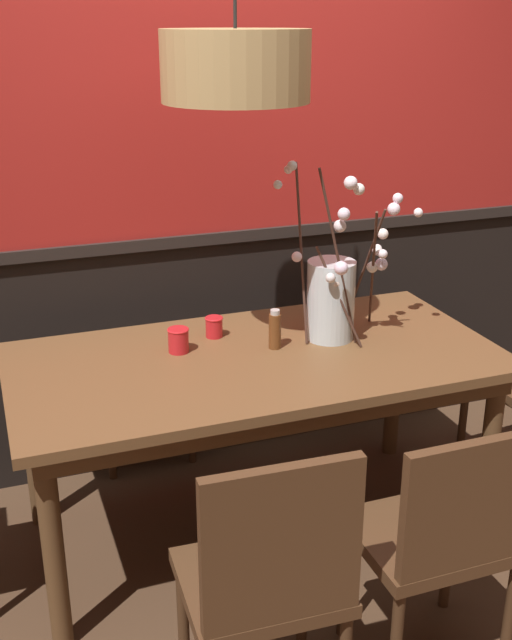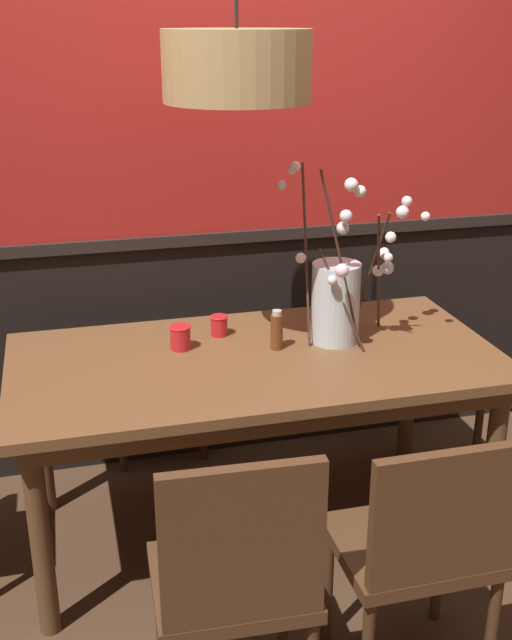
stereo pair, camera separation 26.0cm
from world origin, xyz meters
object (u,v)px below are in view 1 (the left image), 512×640
object	(u,v)px
chair_far_side_left	(135,348)
chair_near_side_left	(269,577)
chair_near_side_right	(444,534)
pendant_lamp	(236,66)
dining_table	(256,376)
candle_holder_nearer_edge	(178,340)
condiment_bottle	(275,330)
vase_with_blossoms	(333,297)
candle_holder_nearer_center	(214,327)

from	to	relation	value
chair_far_side_left	chair_near_side_left	world-z (taller)	chair_near_side_left
chair_near_side_right	chair_near_side_left	world-z (taller)	chair_near_side_left
pendant_lamp	chair_near_side_right	bearing A→B (deg)	-70.70
dining_table	candle_holder_nearer_edge	bearing A→B (deg)	153.10
chair_near_side_left	condiment_bottle	bearing A→B (deg)	67.86
chair_far_side_left	dining_table	bearing A→B (deg)	-70.74
vase_with_blossoms	candle_holder_nearer_edge	world-z (taller)	vase_with_blossoms
chair_far_side_left	candle_holder_nearer_center	distance (m)	0.71
vase_with_blossoms	candle_holder_nearer_center	xyz separation A→B (m)	(-0.43, 0.17, -0.13)
candle_holder_nearer_center	dining_table	bearing A→B (deg)	-68.48
vase_with_blossoms	candle_holder_nearer_center	bearing A→B (deg)	158.16
candle_holder_nearer_center	pendant_lamp	bearing A→B (deg)	-76.68
chair_far_side_left	candle_holder_nearer_center	size ratio (longest dim) A/B	11.18
chair_near_side_right	dining_table	bearing A→B (deg)	107.55
chair_near_side_left	chair_far_side_left	bearing A→B (deg)	90.36
chair_near_side_right	vase_with_blossoms	size ratio (longest dim) A/B	1.27
chair_far_side_left	candle_holder_nearer_edge	size ratio (longest dim) A/B	9.75
dining_table	candle_holder_nearer_edge	distance (m)	0.32
dining_table	chair_far_side_left	world-z (taller)	chair_far_side_left
chair_near_side_left	dining_table	bearing A→B (deg)	72.12
vase_with_blossoms	pendant_lamp	xyz separation A→B (m)	(-0.39, 0.00, 0.85)
dining_table	chair_far_side_left	bearing A→B (deg)	109.26
chair_near_side_left	pendant_lamp	size ratio (longest dim) A/B	1.00
chair_far_side_left	chair_near_side_right	bearing A→B (deg)	-71.61
vase_with_blossoms	pendant_lamp	bearing A→B (deg)	179.98
chair_far_side_left	condiment_bottle	world-z (taller)	condiment_bottle
chair_far_side_left	candle_holder_nearer_center	xyz separation A→B (m)	(0.20, -0.61, 0.30)
dining_table	vase_with_blossoms	xyz separation A→B (m)	(0.34, 0.06, 0.26)
chair_near_side_right	candle_holder_nearer_center	bearing A→B (deg)	108.40
chair_far_side_left	pendant_lamp	xyz separation A→B (m)	(0.24, -0.78, 1.29)
vase_with_blossoms	condiment_bottle	bearing A→B (deg)	-176.38
chair_far_side_left	candle_holder_nearer_edge	xyz separation A→B (m)	(0.03, -0.71, 0.31)
chair_near_side_right	candle_holder_nearer_center	xyz separation A→B (m)	(-0.37, 1.10, 0.30)
chair_far_side_left	condiment_bottle	size ratio (longest dim) A/B	5.90
condiment_bottle	candle_holder_nearer_center	bearing A→B (deg)	134.24
dining_table	candle_holder_nearer_center	size ratio (longest dim) A/B	22.17
condiment_bottle	pendant_lamp	xyz separation A→B (m)	(-0.14, 0.02, 0.95)
dining_table	chair_near_side_left	xyz separation A→B (m)	(-0.28, -0.88, -0.17)
candle_holder_nearer_center	condiment_bottle	size ratio (longest dim) A/B	0.53
dining_table	condiment_bottle	distance (m)	0.19
chair_near_side_right	pendant_lamp	size ratio (longest dim) A/B	0.95
chair_near_side_right	vase_with_blossoms	bearing A→B (deg)	86.22
candle_holder_nearer_center	condiment_bottle	bearing A→B (deg)	-45.76
candle_holder_nearer_edge	chair_far_side_left	bearing A→B (deg)	92.70
chair_near_side_left	vase_with_blossoms	size ratio (longest dim) A/B	1.33
candle_holder_nearer_edge	candle_holder_nearer_center	bearing A→B (deg)	30.04
dining_table	chair_near_side_right	distance (m)	0.93
dining_table	chair_far_side_left	size ratio (longest dim) A/B	1.98
chair_near_side_right	pendant_lamp	world-z (taller)	pendant_lamp
candle_holder_nearer_center	chair_near_side_right	bearing A→B (deg)	-71.60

